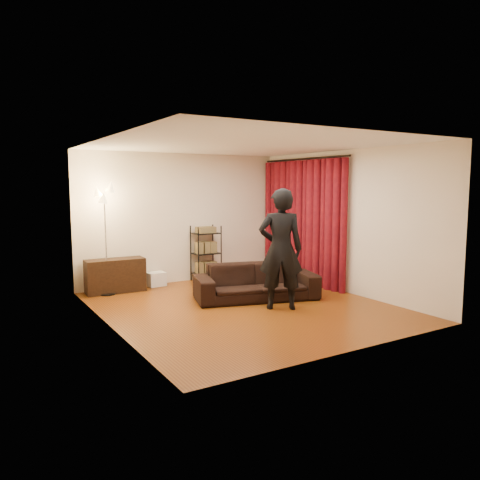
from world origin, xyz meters
TOP-DOWN VIEW (x-y plane):
  - floor at (0.00, 0.00)m, footprint 5.00×5.00m
  - ceiling at (0.00, 0.00)m, footprint 5.00×5.00m
  - wall_back at (0.00, 2.50)m, footprint 5.00×0.00m
  - wall_front at (0.00, -2.50)m, footprint 5.00×0.00m
  - wall_left at (-2.25, 0.00)m, footprint 0.00×5.00m
  - wall_right at (2.25, 0.00)m, footprint 0.00×5.00m
  - curtain_rod at (2.15, 1.12)m, footprint 0.04×2.65m
  - curtain at (2.13, 1.12)m, footprint 0.22×2.65m
  - sofa at (0.46, 0.34)m, footprint 2.33×1.42m
  - person at (0.46, -0.40)m, footprint 0.87×0.79m
  - media_cabinet at (-1.54, 2.21)m, footprint 1.12×0.46m
  - storage_boxes at (-0.67, 2.31)m, footprint 0.36×0.29m
  - wire_shelf at (0.44, 2.28)m, footprint 0.61×0.50m
  - floor_lamp at (-1.73, 2.08)m, footprint 0.37×0.37m

SIDE VIEW (x-z plane):
  - floor at x=0.00m, z-range 0.00..0.00m
  - storage_boxes at x=-0.67m, z-range 0.00..0.29m
  - sofa at x=0.46m, z-range 0.00..0.63m
  - media_cabinet at x=-1.54m, z-range 0.00..0.64m
  - wire_shelf at x=0.44m, z-range 0.00..1.19m
  - person at x=0.46m, z-range 0.00..1.99m
  - floor_lamp at x=-1.73m, z-range 0.00..2.02m
  - curtain at x=2.13m, z-range 0.00..2.55m
  - wall_back at x=0.00m, z-range -1.15..3.85m
  - wall_front at x=0.00m, z-range -1.15..3.85m
  - wall_left at x=-2.25m, z-range -1.15..3.85m
  - wall_right at x=2.25m, z-range -1.15..3.85m
  - curtain_rod at x=2.15m, z-range 2.56..2.60m
  - ceiling at x=0.00m, z-range 2.70..2.70m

